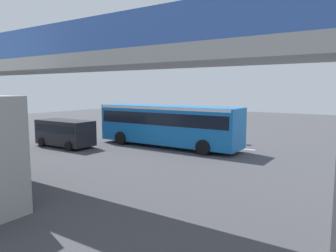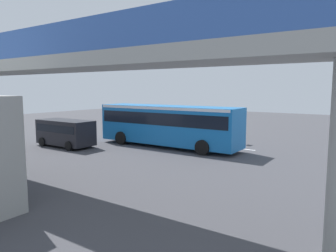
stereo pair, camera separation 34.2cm
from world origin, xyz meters
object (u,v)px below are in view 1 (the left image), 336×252
city_bus (168,122)px  bicycle_orange (80,137)px  parked_van (65,131)px  traffic_sign (231,120)px

city_bus → bicycle_orange: bearing=15.3°
parked_van → bicycle_orange: bearing=-66.1°
city_bus → bicycle_orange: (7.60, 2.08, -1.51)m
parked_van → bicycle_orange: (1.01, -2.28, -0.81)m
bicycle_orange → traffic_sign: size_ratio=0.63×
city_bus → traffic_sign: size_ratio=4.12×
traffic_sign → bicycle_orange: bearing=31.9°
city_bus → traffic_sign: 5.67m
city_bus → parked_van: (6.60, 4.36, -0.70)m
traffic_sign → parked_van: bearing=42.6°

